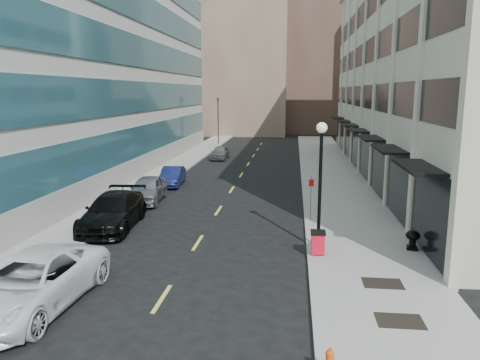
% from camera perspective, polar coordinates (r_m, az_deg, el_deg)
% --- Properties ---
extents(ground, '(160.00, 160.00, 0.00)m').
position_cam_1_polar(ground, '(14.85, -11.70, -17.21)').
color(ground, black).
rests_on(ground, ground).
extents(sidewalk_right, '(5.00, 80.00, 0.15)m').
position_cam_1_polar(sidewalk_right, '(33.28, 11.90, -1.34)').
color(sidewalk_right, gray).
rests_on(sidewalk_right, ground).
extents(sidewalk_left, '(3.00, 80.00, 0.15)m').
position_cam_1_polar(sidewalk_left, '(34.85, -11.67, -0.79)').
color(sidewalk_left, gray).
rests_on(sidewalk_left, ground).
extents(building_right, '(15.30, 46.50, 18.25)m').
position_cam_1_polar(building_right, '(41.43, 24.92, 12.66)').
color(building_right, beige).
rests_on(building_right, ground).
extents(building_left, '(16.14, 46.00, 20.00)m').
position_cam_1_polar(building_left, '(44.43, -21.26, 14.02)').
color(building_left, beige).
rests_on(building_left, ground).
extents(skyline_tan_near, '(14.00, 18.00, 28.00)m').
position_cam_1_polar(skyline_tan_near, '(81.15, 0.68, 15.76)').
color(skyline_tan_near, '#937660').
rests_on(skyline_tan_near, ground).
extents(skyline_brown, '(12.00, 16.00, 34.00)m').
position_cam_1_polar(skyline_brown, '(85.10, 9.43, 17.42)').
color(skyline_brown, brown).
rests_on(skyline_brown, ground).
extents(skyline_tan_far, '(12.00, 14.00, 22.00)m').
position_cam_1_polar(skyline_tan_far, '(92.34, -5.02, 13.25)').
color(skyline_tan_far, '#937660').
rests_on(skyline_tan_far, ground).
extents(skyline_stone, '(10.00, 14.00, 20.00)m').
position_cam_1_polar(skyline_stone, '(79.66, 16.86, 12.52)').
color(skyline_stone, beige).
rests_on(skyline_stone, ground).
extents(grate_mid, '(1.40, 1.00, 0.01)m').
position_cam_1_polar(grate_mid, '(15.37, 18.90, -15.93)').
color(grate_mid, black).
rests_on(grate_mid, sidewalk_right).
extents(grate_far, '(1.40, 1.00, 0.01)m').
position_cam_1_polar(grate_far, '(17.87, 16.99, -11.95)').
color(grate_far, black).
rests_on(grate_far, sidewalk_right).
extents(road_centerline, '(0.15, 68.20, 0.01)m').
position_cam_1_polar(road_centerline, '(30.52, -1.75, -2.33)').
color(road_centerline, '#D8CC4C').
rests_on(road_centerline, ground).
extents(traffic_signal, '(0.66, 0.66, 6.98)m').
position_cam_1_polar(traffic_signal, '(61.22, -2.71, 9.62)').
color(traffic_signal, black).
rests_on(traffic_signal, ground).
extents(car_white_van, '(3.26, 6.44, 1.75)m').
position_cam_1_polar(car_white_van, '(16.76, -24.19, -11.35)').
color(car_white_van, white).
rests_on(car_white_van, ground).
extents(car_black_pickup, '(2.88, 6.15, 1.74)m').
position_cam_1_polar(car_black_pickup, '(24.87, -15.21, -3.69)').
color(car_black_pickup, black).
rests_on(car_black_pickup, ground).
extents(car_silver_sedan, '(2.30, 4.91, 1.63)m').
position_cam_1_polar(car_silver_sedan, '(30.13, -11.21, -1.13)').
color(car_silver_sedan, gray).
rests_on(car_silver_sedan, ground).
extents(car_blue_sedan, '(1.74, 4.25, 1.37)m').
position_cam_1_polar(car_blue_sedan, '(35.14, -8.27, 0.43)').
color(car_blue_sedan, '#151C51').
rests_on(car_blue_sedan, ground).
extents(car_grey_sedan, '(1.66, 4.07, 1.38)m').
position_cam_1_polar(car_grey_sedan, '(48.41, -2.43, 3.36)').
color(car_grey_sedan, slate).
rests_on(car_grey_sedan, ground).
extents(trash_bin, '(0.62, 0.70, 1.01)m').
position_cam_1_polar(trash_bin, '(20.08, 9.47, -7.44)').
color(trash_bin, red).
rests_on(trash_bin, sidewalk_right).
extents(lamppost, '(0.47, 0.47, 5.61)m').
position_cam_1_polar(lamppost, '(20.46, 9.77, 0.84)').
color(lamppost, black).
rests_on(lamppost, sidewalk_right).
extents(sign_post, '(0.27, 0.07, 2.33)m').
position_cam_1_polar(sign_post, '(25.14, 8.65, -1.43)').
color(sign_post, slate).
rests_on(sign_post, sidewalk_right).
extents(urn_planter, '(0.61, 0.61, 0.85)m').
position_cam_1_polar(urn_planter, '(21.73, 20.31, -6.64)').
color(urn_planter, black).
rests_on(urn_planter, sidewalk_right).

